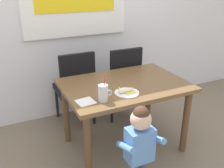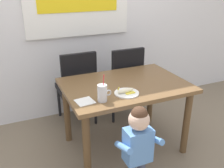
# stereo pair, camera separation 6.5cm
# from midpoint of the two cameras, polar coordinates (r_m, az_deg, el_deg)

# --- Properties ---
(ground_plane) EXTENTS (24.00, 24.00, 0.00)m
(ground_plane) POSITION_cam_midpoint_polar(r_m,az_deg,el_deg) (2.93, 3.35, -13.66)
(ground_plane) COLOR #7A6B56
(back_wall) EXTENTS (6.40, 0.17, 2.90)m
(back_wall) POSITION_cam_midpoint_polar(r_m,az_deg,el_deg) (3.35, -4.71, 17.79)
(back_wall) COLOR silver
(back_wall) RESTS_ON ground
(dining_table) EXTENTS (1.24, 0.86, 0.75)m
(dining_table) POSITION_cam_midpoint_polar(r_m,az_deg,el_deg) (2.60, 3.67, -2.21)
(dining_table) COLOR brown
(dining_table) RESTS_ON ground
(dining_chair_left) EXTENTS (0.44, 0.44, 0.96)m
(dining_chair_left) POSITION_cam_midpoint_polar(r_m,az_deg,el_deg) (3.11, -7.27, -0.03)
(dining_chair_left) COLOR black
(dining_chair_left) RESTS_ON ground
(dining_chair_right) EXTENTS (0.44, 0.45, 0.96)m
(dining_chair_right) POSITION_cam_midpoint_polar(r_m,az_deg,el_deg) (3.26, 3.19, 1.22)
(dining_chair_right) COLOR black
(dining_chair_right) RESTS_ON ground
(toddler_standing) EXTENTS (0.33, 0.24, 0.84)m
(toddler_standing) POSITION_cam_midpoint_polar(r_m,az_deg,el_deg) (2.10, 6.81, -12.74)
(toddler_standing) COLOR #3F4760
(toddler_standing) RESTS_ON ground
(milk_cup) EXTENTS (0.13, 0.08, 0.25)m
(milk_cup) POSITION_cam_midpoint_polar(r_m,az_deg,el_deg) (2.17, -1.32, -2.26)
(milk_cup) COLOR silver
(milk_cup) RESTS_ON dining_table
(snack_plate) EXTENTS (0.23, 0.23, 0.01)m
(snack_plate) POSITION_cam_midpoint_polar(r_m,az_deg,el_deg) (2.33, 4.11, -2.06)
(snack_plate) COLOR white
(snack_plate) RESTS_ON dining_table
(peeled_banana) EXTENTS (0.17, 0.11, 0.07)m
(peeled_banana) POSITION_cam_midpoint_polar(r_m,az_deg,el_deg) (2.32, 3.95, -1.51)
(peeled_banana) COLOR #F4EAC6
(peeled_banana) RESTS_ON snack_plate
(paper_napkin) EXTENTS (0.17, 0.17, 0.00)m
(paper_napkin) POSITION_cam_midpoint_polar(r_m,az_deg,el_deg) (2.19, -5.31, -3.95)
(paper_napkin) COLOR white
(paper_napkin) RESTS_ON dining_table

